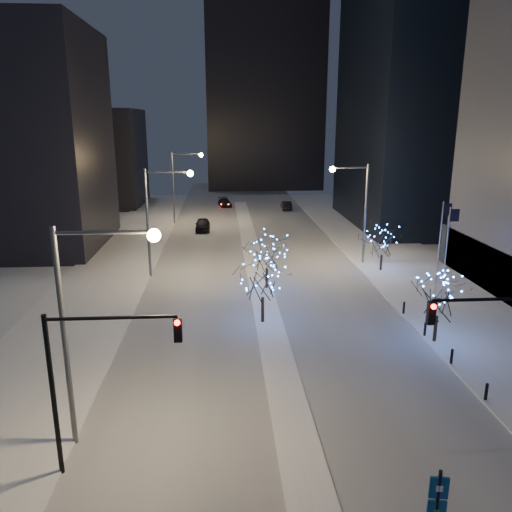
{
  "coord_description": "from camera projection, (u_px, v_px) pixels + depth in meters",
  "views": [
    {
      "loc": [
        -3.19,
        -18.06,
        14.05
      ],
      "look_at": [
        -0.92,
        15.26,
        5.0
      ],
      "focal_mm": 35.0,
      "sensor_mm": 36.0,
      "label": 1
    }
  ],
  "objects": [
    {
      "name": "street_lamp_w_far",
      "position": [
        180.0,
        177.0,
        69.06
      ],
      "size": [
        4.4,
        0.56,
        10.0
      ],
      "color": "#595E66",
      "rests_on": "ground"
    },
    {
      "name": "traffic_signal_east",
      "position": [
        505.0,
        343.0,
        21.57
      ],
      "size": [
        5.26,
        0.43,
        7.0
      ],
      "color": "black",
      "rests_on": "ground"
    },
    {
      "name": "traffic_signal_west",
      "position": [
        91.0,
        367.0,
        19.47
      ],
      "size": [
        5.26,
        0.43,
        7.0
      ],
      "color": "black",
      "rests_on": "ground"
    },
    {
      "name": "horizon_block",
      "position": [
        264.0,
        87.0,
        104.76
      ],
      "size": [
        24.0,
        14.0,
        42.0
      ],
      "primitive_type": "cube",
      "color": "black",
      "rests_on": "ground"
    },
    {
      "name": "ground",
      "position": [
        302.0,
        462.0,
        21.27
      ],
      "size": [
        160.0,
        160.0,
        0.0
      ],
      "primitive_type": "plane",
      "color": "white",
      "rests_on": "ground"
    },
    {
      "name": "car_far",
      "position": [
        225.0,
        203.0,
        84.7
      ],
      "size": [
        2.59,
        4.81,
        1.32
      ],
      "primitive_type": "imported",
      "rotation": [
        0.0,
        0.0,
        0.17
      ],
      "color": "black",
      "rests_on": "ground"
    },
    {
      "name": "holiday_tree_median_far",
      "position": [
        267.0,
        253.0,
        42.26
      ],
      "size": [
        4.58,
        4.58,
        4.81
      ],
      "color": "black",
      "rests_on": "median"
    },
    {
      "name": "car_mid",
      "position": [
        286.0,
        205.0,
        81.75
      ],
      "size": [
        1.55,
        4.29,
        1.41
      ],
      "primitive_type": "imported",
      "rotation": [
        0.0,
        0.0,
        3.13
      ],
      "color": "black",
      "rests_on": "ground"
    },
    {
      "name": "street_lamp_w_near",
      "position": [
        87.0,
        307.0,
        20.91
      ],
      "size": [
        4.4,
        0.56,
        10.0
      ],
      "color": "#595E66",
      "rests_on": "ground"
    },
    {
      "name": "road",
      "position": [
        252.0,
        253.0,
        54.97
      ],
      "size": [
        20.0,
        130.0,
        0.02
      ],
      "primitive_type": "cube",
      "color": "silver",
      "rests_on": "ground"
    },
    {
      "name": "car_near",
      "position": [
        203.0,
        225.0,
        66.0
      ],
      "size": [
        1.95,
        4.73,
        1.6
      ],
      "primitive_type": "imported",
      "rotation": [
        0.0,
        0.0,
        0.01
      ],
      "color": "black",
      "rests_on": "ground"
    },
    {
      "name": "bollards",
      "position": [
        438.0,
        342.0,
        31.41
      ],
      "size": [
        0.16,
        12.16,
        0.9
      ],
      "color": "black",
      "rests_on": "east_sidewalk"
    },
    {
      "name": "filler_west_far",
      "position": [
        87.0,
        158.0,
        84.88
      ],
      "size": [
        18.0,
        16.0,
        16.0
      ],
      "primitive_type": "cube",
      "color": "black",
      "rests_on": "ground"
    },
    {
      "name": "street_lamp_east",
      "position": [
        357.0,
        201.0,
        49.13
      ],
      "size": [
        3.9,
        0.56,
        10.0
      ],
      "color": "#595E66",
      "rests_on": "ground"
    },
    {
      "name": "holiday_tree_plaza_far",
      "position": [
        383.0,
        241.0,
        47.44
      ],
      "size": [
        4.52,
        4.52,
        4.51
      ],
      "color": "black",
      "rests_on": "east_sidewalk"
    },
    {
      "name": "street_lamp_w_mid",
      "position": [
        159.0,
        208.0,
        44.98
      ],
      "size": [
        4.4,
        0.56,
        10.0
      ],
      "color": "#595E66",
      "rests_on": "ground"
    },
    {
      "name": "flagpoles",
      "position": [
        443.0,
        248.0,
        37.5
      ],
      "size": [
        1.35,
        2.6,
        8.0
      ],
      "color": "silver",
      "rests_on": "east_sidewalk"
    },
    {
      "name": "holiday_tree_plaza_near",
      "position": [
        439.0,
        296.0,
        31.83
      ],
      "size": [
        3.83,
        3.83,
        4.68
      ],
      "color": "black",
      "rests_on": "east_sidewalk"
    },
    {
      "name": "west_sidewalk",
      "position": [
        88.0,
        303.0,
        39.59
      ],
      "size": [
        8.0,
        90.0,
        0.15
      ],
      "primitive_type": "cube",
      "color": "white",
      "rests_on": "ground"
    },
    {
      "name": "holiday_tree_median_near",
      "position": [
        263.0,
        279.0,
        34.94
      ],
      "size": [
        4.81,
        4.81,
        4.85
      ],
      "color": "black",
      "rests_on": "median"
    },
    {
      "name": "median",
      "position": [
        255.0,
        265.0,
        50.14
      ],
      "size": [
        2.0,
        80.0,
        0.15
      ],
      "primitive_type": "cube",
      "color": "white",
      "rests_on": "ground"
    },
    {
      "name": "wayfinding_sign",
      "position": [
        437.0,
        506.0,
        16.02
      ],
      "size": [
        0.61,
        0.17,
        3.43
      ],
      "rotation": [
        0.0,
        0.0,
        -0.16
      ],
      "color": "black",
      "rests_on": "ground"
    },
    {
      "name": "east_sidewalk",
      "position": [
        443.0,
        295.0,
        41.5
      ],
      "size": [
        10.0,
        90.0,
        0.15
      ],
      "primitive_type": "cube",
      "color": "white",
      "rests_on": "ground"
    }
  ]
}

